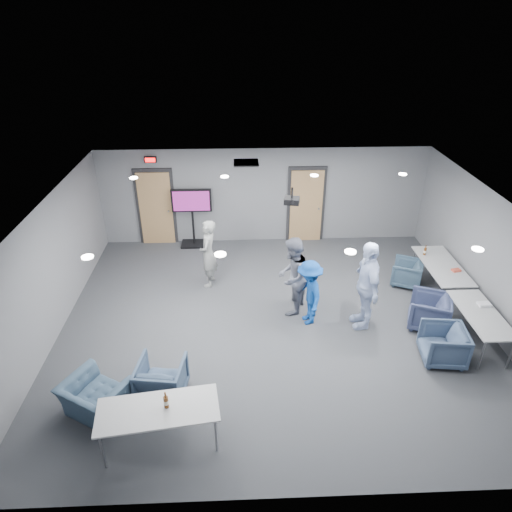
{
  "coord_description": "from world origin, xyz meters",
  "views": [
    {
      "loc": [
        -0.71,
        -7.91,
        6.01
      ],
      "look_at": [
        -0.34,
        0.82,
        1.2
      ],
      "focal_mm": 32.0,
      "sensor_mm": 36.0,
      "label": 1
    }
  ],
  "objects_px": {
    "chair_front_a": "(162,379)",
    "chair_right_c": "(443,345)",
    "bottle_front": "(166,402)",
    "projector": "(292,200)",
    "chair_right_a": "(407,273)",
    "chair_right_b": "(429,311)",
    "bottle_right": "(425,251)",
    "tv_stand": "(192,214)",
    "table_right_b": "(481,315)",
    "chair_front_b": "(96,398)",
    "person_b": "(292,276)",
    "person_a": "(208,254)",
    "person_d": "(309,293)",
    "table_front_left": "(158,411)",
    "person_c": "(366,285)",
    "table_right_a": "(442,267)"
  },
  "relations": [
    {
      "from": "chair_front_a",
      "to": "chair_right_c",
      "type": "bearing_deg",
      "value": -164.38
    },
    {
      "from": "bottle_front",
      "to": "projector",
      "type": "distance_m",
      "value": 4.85
    },
    {
      "from": "chair_right_a",
      "to": "chair_right_b",
      "type": "distance_m",
      "value": 1.68
    },
    {
      "from": "chair_right_a",
      "to": "projector",
      "type": "relative_size",
      "value": 1.9
    },
    {
      "from": "bottle_right",
      "to": "tv_stand",
      "type": "height_order",
      "value": "tv_stand"
    },
    {
      "from": "chair_right_c",
      "to": "table_right_b",
      "type": "distance_m",
      "value": 1.04
    },
    {
      "from": "chair_front_b",
      "to": "chair_right_c",
      "type": "bearing_deg",
      "value": -140.7
    },
    {
      "from": "person_b",
      "to": "tv_stand",
      "type": "relative_size",
      "value": 1.06
    },
    {
      "from": "chair_right_c",
      "to": "tv_stand",
      "type": "distance_m",
      "value": 7.2
    },
    {
      "from": "bottle_front",
      "to": "tv_stand",
      "type": "height_order",
      "value": "tv_stand"
    },
    {
      "from": "bottle_front",
      "to": "bottle_right",
      "type": "relative_size",
      "value": 1.14
    },
    {
      "from": "person_a",
      "to": "bottle_right",
      "type": "bearing_deg",
      "value": 97.45
    },
    {
      "from": "person_b",
      "to": "table_right_b",
      "type": "height_order",
      "value": "person_b"
    },
    {
      "from": "table_right_b",
      "to": "bottle_right",
      "type": "distance_m",
      "value": 2.42
    },
    {
      "from": "bottle_right",
      "to": "person_d",
      "type": "bearing_deg",
      "value": -153.01
    },
    {
      "from": "bottle_right",
      "to": "chair_right_c",
      "type": "bearing_deg",
      "value": -102.47
    },
    {
      "from": "chair_front_a",
      "to": "bottle_front",
      "type": "bearing_deg",
      "value": 112.32
    },
    {
      "from": "person_a",
      "to": "chair_front_a",
      "type": "height_order",
      "value": "person_a"
    },
    {
      "from": "chair_front_a",
      "to": "bottle_front",
      "type": "height_order",
      "value": "bottle_front"
    },
    {
      "from": "person_d",
      "to": "projector",
      "type": "bearing_deg",
      "value": -172.37
    },
    {
      "from": "table_front_left",
      "to": "bottle_right",
      "type": "distance_m",
      "value": 7.33
    },
    {
      "from": "chair_right_c",
      "to": "chair_front_a",
      "type": "bearing_deg",
      "value": -75.42
    },
    {
      "from": "tv_stand",
      "to": "table_front_left",
      "type": "bearing_deg",
      "value": -89.92
    },
    {
      "from": "person_c",
      "to": "projector",
      "type": "height_order",
      "value": "projector"
    },
    {
      "from": "tv_stand",
      "to": "person_c",
      "type": "bearing_deg",
      "value": -44.93
    },
    {
      "from": "bottle_right",
      "to": "table_right_b",
      "type": "bearing_deg",
      "value": -84.22
    },
    {
      "from": "person_b",
      "to": "chair_front_b",
      "type": "xyz_separation_m",
      "value": [
        -3.54,
        -2.78,
        -0.57
      ]
    },
    {
      "from": "table_right_a",
      "to": "table_right_b",
      "type": "height_order",
      "value": "same"
    },
    {
      "from": "person_d",
      "to": "chair_front_a",
      "type": "xyz_separation_m",
      "value": [
        -2.82,
        -2.03,
        -0.37
      ]
    },
    {
      "from": "bottle_right",
      "to": "bottle_front",
      "type": "bearing_deg",
      "value": -141.03
    },
    {
      "from": "person_c",
      "to": "bottle_front",
      "type": "bearing_deg",
      "value": -54.73
    },
    {
      "from": "projector",
      "to": "person_c",
      "type": "bearing_deg",
      "value": -26.0
    },
    {
      "from": "chair_right_a",
      "to": "chair_front_b",
      "type": "relative_size",
      "value": 0.7
    },
    {
      "from": "table_right_b",
      "to": "table_front_left",
      "type": "distance_m",
      "value": 6.35
    },
    {
      "from": "person_d",
      "to": "table_front_left",
      "type": "height_order",
      "value": "person_d"
    },
    {
      "from": "person_b",
      "to": "person_c",
      "type": "xyz_separation_m",
      "value": [
        1.47,
        -0.55,
        0.09
      ]
    },
    {
      "from": "table_right_a",
      "to": "bottle_right",
      "type": "relative_size",
      "value": 7.43
    },
    {
      "from": "table_right_a",
      "to": "table_front_left",
      "type": "bearing_deg",
      "value": 124.21
    },
    {
      "from": "person_a",
      "to": "table_right_a",
      "type": "distance_m",
      "value": 5.48
    },
    {
      "from": "chair_right_c",
      "to": "bottle_front",
      "type": "height_order",
      "value": "bottle_front"
    },
    {
      "from": "chair_right_b",
      "to": "chair_right_c",
      "type": "height_order",
      "value": "chair_right_b"
    },
    {
      "from": "bottle_front",
      "to": "chair_right_c",
      "type": "bearing_deg",
      "value": 18.56
    },
    {
      "from": "chair_right_c",
      "to": "chair_front_b",
      "type": "xyz_separation_m",
      "value": [
        -6.24,
        -1.04,
        -0.04
      ]
    },
    {
      "from": "person_d",
      "to": "table_right_b",
      "type": "xyz_separation_m",
      "value": [
        3.27,
        -0.87,
        -0.06
      ]
    },
    {
      "from": "person_c",
      "to": "bottle_right",
      "type": "bearing_deg",
      "value": 129.68
    },
    {
      "from": "person_a",
      "to": "table_right_b",
      "type": "bearing_deg",
      "value": 73.77
    },
    {
      "from": "table_front_left",
      "to": "projector",
      "type": "xyz_separation_m",
      "value": [
        2.4,
        4.03,
        1.72
      ]
    },
    {
      "from": "table_right_a",
      "to": "bottle_right",
      "type": "xyz_separation_m",
      "value": [
        -0.24,
        0.51,
        0.14
      ]
    },
    {
      "from": "person_c",
      "to": "chair_front_a",
      "type": "height_order",
      "value": "person_c"
    },
    {
      "from": "table_right_b",
      "to": "bottle_front",
      "type": "relative_size",
      "value": 5.74
    }
  ]
}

